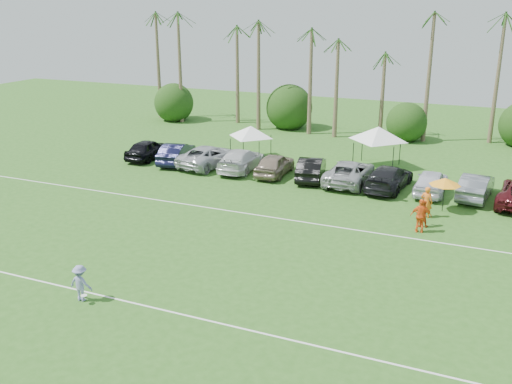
% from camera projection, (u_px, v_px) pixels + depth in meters
% --- Properties ---
extents(ground, '(120.00, 120.00, 0.00)m').
position_uv_depth(ground, '(100.00, 325.00, 22.98)').
color(ground, '#2C5D1B').
rests_on(ground, ground).
extents(field_lines, '(80.00, 12.10, 0.01)m').
position_uv_depth(field_lines, '(196.00, 250.00, 29.95)').
color(field_lines, white).
rests_on(field_lines, ground).
extents(palm_tree_0, '(2.40, 2.40, 8.90)m').
position_uv_depth(palm_tree_0, '(149.00, 50.00, 61.97)').
color(palm_tree_0, brown).
rests_on(palm_tree_0, ground).
extents(palm_tree_1, '(2.40, 2.40, 9.90)m').
position_uv_depth(palm_tree_1, '(189.00, 43.00, 59.83)').
color(palm_tree_1, brown).
rests_on(palm_tree_1, ground).
extents(palm_tree_2, '(2.40, 2.40, 10.90)m').
position_uv_depth(palm_tree_2, '(232.00, 35.00, 57.69)').
color(palm_tree_2, brown).
rests_on(palm_tree_2, ground).
extents(palm_tree_3, '(2.40, 2.40, 11.90)m').
position_uv_depth(palm_tree_3, '(269.00, 27.00, 55.93)').
color(palm_tree_3, brown).
rests_on(palm_tree_3, ground).
extents(palm_tree_4, '(2.40, 2.40, 8.90)m').
position_uv_depth(palm_tree_4, '(307.00, 55.00, 55.25)').
color(palm_tree_4, brown).
rests_on(palm_tree_4, ground).
extents(palm_tree_5, '(2.40, 2.40, 9.90)m').
position_uv_depth(palm_tree_5, '(348.00, 47.00, 53.49)').
color(palm_tree_5, brown).
rests_on(palm_tree_5, ground).
extents(palm_tree_6, '(2.40, 2.40, 10.90)m').
position_uv_depth(palm_tree_6, '(391.00, 39.00, 51.72)').
color(palm_tree_6, brown).
rests_on(palm_tree_6, ground).
extents(palm_tree_7, '(2.40, 2.40, 11.90)m').
position_uv_depth(palm_tree_7, '(438.00, 30.00, 49.96)').
color(palm_tree_7, brown).
rests_on(palm_tree_7, ground).
extents(palm_tree_8, '(2.40, 2.40, 8.90)m').
position_uv_depth(palm_tree_8, '(495.00, 62.00, 48.91)').
color(palm_tree_8, brown).
rests_on(palm_tree_8, ground).
extents(bush_tree_0, '(4.00, 4.00, 4.00)m').
position_uv_depth(bush_tree_0, '(180.00, 102.00, 63.52)').
color(bush_tree_0, brown).
rests_on(bush_tree_0, ground).
extents(bush_tree_1, '(4.00, 4.00, 4.00)m').
position_uv_depth(bush_tree_1, '(290.00, 110.00, 58.67)').
color(bush_tree_1, brown).
rests_on(bush_tree_1, ground).
extents(bush_tree_2, '(4.00, 4.00, 4.00)m').
position_uv_depth(bush_tree_2, '(409.00, 119.00, 54.19)').
color(bush_tree_2, brown).
rests_on(bush_tree_2, ground).
extents(sideline_player_a, '(0.75, 0.54, 1.93)m').
position_uv_depth(sideline_player_a, '(427.00, 202.00, 34.20)').
color(sideline_player_a, orange).
rests_on(sideline_player_a, ground).
extents(sideline_player_b, '(0.85, 0.71, 1.60)m').
position_uv_depth(sideline_player_b, '(422.00, 213.00, 32.85)').
color(sideline_player_b, '#CA4516').
rests_on(sideline_player_b, ground).
extents(sideline_player_c, '(1.22, 0.67, 1.97)m').
position_uv_depth(sideline_player_c, '(421.00, 216.00, 31.94)').
color(sideline_player_c, orange).
rests_on(sideline_player_c, ground).
extents(canopy_tent_left, '(3.96, 3.96, 3.21)m').
position_uv_depth(canopy_tent_left, '(251.00, 126.00, 46.63)').
color(canopy_tent_left, black).
rests_on(canopy_tent_left, ground).
extents(canopy_tent_right, '(4.68, 4.68, 3.79)m').
position_uv_depth(canopy_tent_right, '(379.00, 127.00, 43.93)').
color(canopy_tent_right, black).
rests_on(canopy_tent_right, ground).
extents(market_umbrella, '(1.94, 1.94, 2.16)m').
position_uv_depth(market_umbrella, '(445.00, 182.00, 34.88)').
color(market_umbrella, black).
rests_on(market_umbrella, ground).
extents(frisbee_player, '(1.10, 0.69, 1.66)m').
position_uv_depth(frisbee_player, '(81.00, 283.00, 24.61)').
color(frisbee_player, '#8386BA').
rests_on(frisbee_player, ground).
extents(parked_car_0, '(2.05, 4.88, 1.65)m').
position_uv_depth(parked_car_0, '(148.00, 149.00, 47.12)').
color(parked_car_0, black).
rests_on(parked_car_0, ground).
extents(parked_car_1, '(2.71, 5.25, 1.65)m').
position_uv_depth(parked_car_1, '(176.00, 153.00, 45.90)').
color(parked_car_1, black).
rests_on(parked_car_1, ground).
extents(parked_car_2, '(3.63, 6.29, 1.65)m').
position_uv_depth(parked_car_2, '(209.00, 156.00, 45.03)').
color(parked_car_2, '#ACAEB3').
rests_on(parked_car_2, ground).
extents(parked_car_3, '(2.49, 5.75, 1.65)m').
position_uv_depth(parked_car_3, '(241.00, 160.00, 43.95)').
color(parked_car_3, silver).
rests_on(parked_car_3, ground).
extents(parked_car_4, '(2.08, 4.89, 1.65)m').
position_uv_depth(parked_car_4, '(275.00, 164.00, 42.72)').
color(parked_car_4, gray).
rests_on(parked_car_4, ground).
extents(parked_car_5, '(2.67, 5.25, 1.65)m').
position_uv_depth(parked_car_5, '(311.00, 168.00, 41.72)').
color(parked_car_5, black).
rests_on(parked_car_5, ground).
extents(parked_car_6, '(2.78, 5.95, 1.65)m').
position_uv_depth(parked_car_6, '(349.00, 172.00, 40.75)').
color(parked_car_6, '#A2A3A6').
rests_on(parked_car_6, ground).
extents(parked_car_7, '(2.89, 5.89, 1.65)m').
position_uv_depth(parked_car_7, '(389.00, 177.00, 39.51)').
color(parked_car_7, black).
rests_on(parked_car_7, ground).
extents(parked_car_8, '(2.04, 4.88, 1.65)m').
position_uv_depth(parked_car_8, '(431.00, 182.00, 38.53)').
color(parked_car_8, silver).
rests_on(parked_car_8, ground).
extents(parked_car_9, '(2.28, 5.17, 1.65)m').
position_uv_depth(parked_car_9, '(476.00, 186.00, 37.62)').
color(parked_car_9, slate).
rests_on(parked_car_9, ground).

